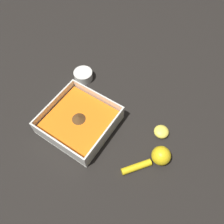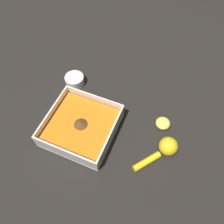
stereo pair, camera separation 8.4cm
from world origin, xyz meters
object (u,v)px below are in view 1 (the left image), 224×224
Objects in this scene: square_dish at (80,122)px; lemon_squeezer at (157,158)px; lemon_half at (161,132)px; spice_bowl at (83,75)px.

square_dish reaches higher than lemon_squeezer.
spice_bowl is at bearing -7.98° from lemon_half.
spice_bowl is 0.48m from lemon_squeezer.
square_dish is 0.31m from lemon_squeezer.
lemon_half is at bearing 54.28° from lemon_squeezer.
square_dish is 1.61× the size of lemon_squeezer.
lemon_half is at bearing 172.02° from spice_bowl.
lemon_half is (0.03, -0.11, -0.01)m from lemon_squeezer.
square_dish is at bearing 26.53° from lemon_half.
square_dish reaches higher than spice_bowl.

